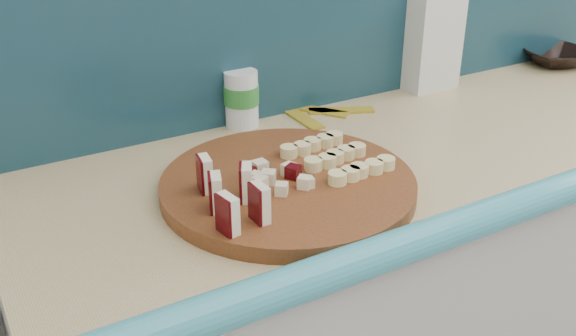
{
  "coord_description": "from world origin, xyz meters",
  "views": [
    {
      "loc": [
        -1.01,
        0.57,
        1.46
      ],
      "look_at": [
        -0.51,
        1.44,
        0.96
      ],
      "focal_mm": 40.0,
      "sensor_mm": 36.0,
      "label": 1
    }
  ],
  "objects": [
    {
      "name": "brown_bowl",
      "position": [
        0.54,
        1.72,
        0.93
      ],
      "size": [
        0.23,
        0.23,
        0.04
      ],
      "primitive_type": "imported",
      "rotation": [
        0.0,
        0.0,
        -0.3
      ],
      "color": "black",
      "rests_on": "kitchen_counter"
    },
    {
      "name": "banana_slices",
      "position": [
        -0.4,
        1.45,
        0.95
      ],
      "size": [
        0.16,
        0.18,
        0.02
      ],
      "color": "#EDDA91",
      "rests_on": "cutting_board"
    },
    {
      "name": "apple_chunks",
      "position": [
        -0.54,
        1.44,
        0.95
      ],
      "size": [
        0.07,
        0.08,
        0.02
      ],
      "color": "#F1E7C1",
      "rests_on": "cutting_board"
    },
    {
      "name": "apple_wedges",
      "position": [
        -0.64,
        1.39,
        0.97
      ],
      "size": [
        0.09,
        0.18,
        0.06
      ],
      "color": "#F5EAC4",
      "rests_on": "cutting_board"
    },
    {
      "name": "cutting_board",
      "position": [
        -0.51,
        1.44,
        0.92
      ],
      "size": [
        0.5,
        0.5,
        0.03
      ],
      "primitive_type": "cylinder",
      "rotation": [
        0.0,
        0.0,
        0.11
      ],
      "color": "#4E2D10",
      "rests_on": "kitchen_counter"
    },
    {
      "name": "kitchen_counter",
      "position": [
        0.1,
        1.5,
        0.46
      ],
      "size": [
        2.2,
        0.63,
        0.91
      ],
      "color": "beige",
      "rests_on": "ground"
    },
    {
      "name": "banana_peel",
      "position": [
        -0.25,
        1.73,
        0.91
      ],
      "size": [
        0.2,
        0.17,
        0.01
      ],
      "rotation": [
        0.0,
        0.0,
        0.43
      ],
      "color": "gold",
      "rests_on": "kitchen_counter"
    },
    {
      "name": "flour_bag",
      "position": [
        0.09,
        1.76,
        1.03
      ],
      "size": [
        0.14,
        0.1,
        0.24
      ],
      "primitive_type": "cube",
      "rotation": [
        0.0,
        0.0,
        0.02
      ],
      "color": "silver",
      "rests_on": "kitchen_counter"
    },
    {
      "name": "canister",
      "position": [
        -0.44,
        1.76,
        0.98
      ],
      "size": [
        0.08,
        0.08,
        0.13
      ],
      "rotation": [
        0.0,
        0.0,
        0.3
      ],
      "color": "white",
      "rests_on": "kitchen_counter"
    }
  ]
}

